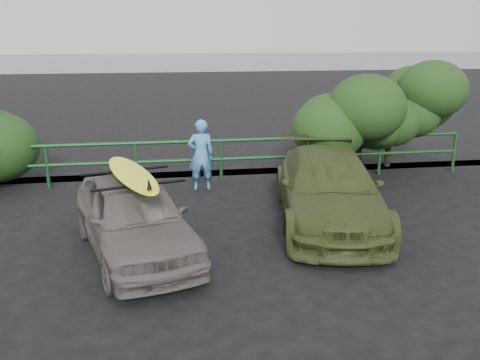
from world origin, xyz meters
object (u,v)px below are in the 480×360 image
(guardrail, at_px, (179,162))
(olive_vehicle, at_px, (329,189))
(man, at_px, (201,155))
(surfboard, at_px, (132,174))
(sedan, at_px, (134,217))

(guardrail, xyz_separation_m, olive_vehicle, (2.66, -3.12, 0.13))
(man, distance_m, surfboard, 3.80)
(olive_vehicle, xyz_separation_m, man, (-2.18, 2.53, 0.15))
(olive_vehicle, bearing_deg, sedan, -154.50)
(man, bearing_deg, sedan, 66.94)
(man, relative_size, surfboard, 0.63)
(sedan, distance_m, man, 3.77)
(guardrail, bearing_deg, sedan, -102.27)
(olive_vehicle, relative_size, surfboard, 1.77)
(man, xyz_separation_m, surfboard, (-1.36, -3.51, 0.54))
(olive_vehicle, xyz_separation_m, surfboard, (-3.55, -0.98, 0.70))
(surfboard, bearing_deg, man, 53.39)
(guardrail, relative_size, olive_vehicle, 3.11)
(sedan, bearing_deg, olive_vehicle, 0.07)
(olive_vehicle, bearing_deg, guardrail, 140.49)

